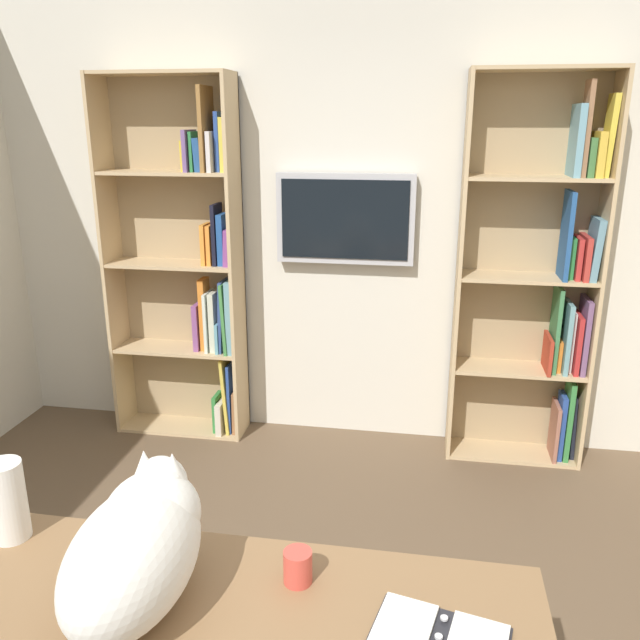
{
  "coord_description": "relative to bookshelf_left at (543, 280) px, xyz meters",
  "views": [
    {
      "loc": [
        -0.5,
        1.68,
        1.98
      ],
      "look_at": [
        -0.03,
        -1.08,
        1.11
      ],
      "focal_mm": 36.14,
      "sensor_mm": 36.0,
      "label": 1
    }
  ],
  "objects": [
    {
      "name": "open_binder",
      "position": [
        0.59,
        2.45,
        -0.34
      ],
      "size": [
        0.37,
        0.29,
        0.02
      ],
      "color": "#26262B",
      "rests_on": "desk"
    },
    {
      "name": "wall_back",
      "position": [
        1.16,
        -0.17,
        0.24
      ],
      "size": [
        4.52,
        0.06,
        2.7
      ],
      "primitive_type": "cube",
      "color": "silver",
      "rests_on": "ground"
    },
    {
      "name": "coffee_mug",
      "position": [
        0.97,
        2.29,
        -0.3
      ],
      "size": [
        0.08,
        0.08,
        0.1
      ],
      "primitive_type": "cylinder",
      "color": "#D84C3F",
      "rests_on": "desk"
    },
    {
      "name": "bookshelf_right",
      "position": [
        2.12,
        -0.0,
        -0.01
      ],
      "size": [
        0.84,
        0.28,
        2.25
      ],
      "color": "tan",
      "rests_on": "ground"
    },
    {
      "name": "paper_towel_roll",
      "position": [
        1.87,
        2.24,
        -0.22
      ],
      "size": [
        0.11,
        0.11,
        0.25
      ],
      "primitive_type": "cylinder",
      "color": "white",
      "rests_on": "desk"
    },
    {
      "name": "wall_mounted_tv",
      "position": [
        1.16,
        -0.08,
        0.31
      ],
      "size": [
        0.83,
        0.07,
        0.54
      ],
      "color": "#B7B7BC"
    },
    {
      "name": "cat",
      "position": [
        1.36,
        2.42,
        -0.17
      ],
      "size": [
        0.31,
        0.68,
        0.35
      ],
      "color": "white",
      "rests_on": "desk"
    },
    {
      "name": "bookshelf_left",
      "position": [
        0.0,
        0.0,
        0.0
      ],
      "size": [
        0.78,
        0.28,
        2.25
      ],
      "color": "tan",
      "rests_on": "ground"
    }
  ]
}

